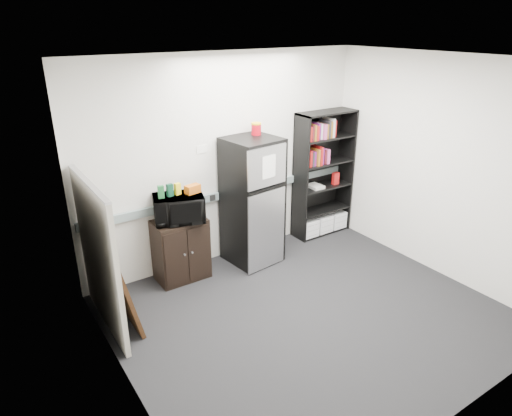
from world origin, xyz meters
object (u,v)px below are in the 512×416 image
(microwave, at_px, (179,208))
(cubicle_partition, at_px, (99,257))
(cabinet, at_px, (181,250))
(refrigerator, at_px, (253,202))
(bookshelf, at_px, (323,175))

(microwave, bearing_deg, cubicle_partition, -141.48)
(cabinet, relative_size, microwave, 1.35)
(refrigerator, bearing_deg, microwave, 169.68)
(refrigerator, bearing_deg, cabinet, 168.78)
(bookshelf, relative_size, cubicle_partition, 1.14)
(bookshelf, xyz_separation_m, cabinet, (-2.35, -0.06, -0.52))
(bookshelf, bearing_deg, refrigerator, -173.84)
(cabinet, height_order, refrigerator, refrigerator)
(cabinet, xyz_separation_m, microwave, (0.00, -0.02, 0.56))
(cubicle_partition, distance_m, microwave, 1.16)
(cabinet, xyz_separation_m, refrigerator, (1.01, -0.08, 0.44))
(cubicle_partition, distance_m, cabinet, 1.23)
(bookshelf, xyz_separation_m, cubicle_partition, (-3.43, -0.49, -0.10))
(cubicle_partition, xyz_separation_m, microwave, (1.08, 0.40, 0.14))
(bookshelf, distance_m, cabinet, 2.41)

